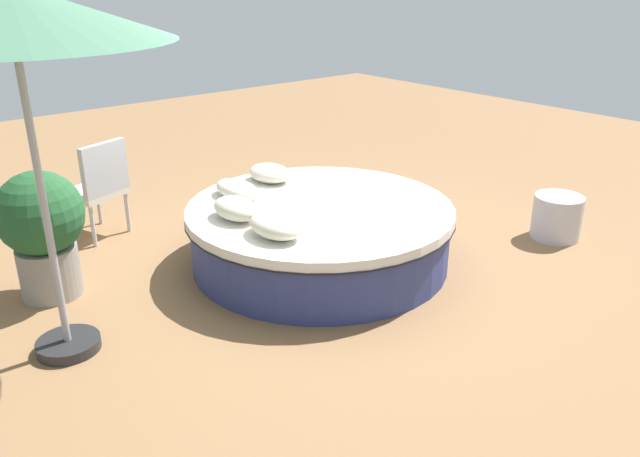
{
  "coord_description": "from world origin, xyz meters",
  "views": [
    {
      "loc": [
        -4.03,
        3.41,
        2.51
      ],
      "look_at": [
        0.0,
        0.0,
        0.33
      ],
      "focal_mm": 35.55,
      "sensor_mm": 36.0,
      "label": 1
    }
  ],
  "objects_px": {
    "throw_pillow_3": "(276,225)",
    "planter": "(42,227)",
    "side_table": "(557,217)",
    "patio_chair": "(98,184)",
    "throw_pillow_2": "(236,208)",
    "throw_pillow_0": "(270,173)",
    "round_bed": "(320,233)",
    "patio_umbrella": "(11,18)",
    "throw_pillow_1": "(237,190)"
  },
  "relations": [
    {
      "from": "throw_pillow_3",
      "to": "planter",
      "type": "distance_m",
      "value": 1.87
    },
    {
      "from": "throw_pillow_3",
      "to": "side_table",
      "type": "relative_size",
      "value": 1.07
    },
    {
      "from": "patio_chair",
      "to": "planter",
      "type": "xyz_separation_m",
      "value": [
        -0.9,
        0.82,
        0.04
      ]
    },
    {
      "from": "throw_pillow_2",
      "to": "patio_chair",
      "type": "relative_size",
      "value": 0.49
    },
    {
      "from": "throw_pillow_0",
      "to": "throw_pillow_3",
      "type": "bearing_deg",
      "value": 146.01
    },
    {
      "from": "side_table",
      "to": "throw_pillow_3",
      "type": "bearing_deg",
      "value": 74.88
    },
    {
      "from": "round_bed",
      "to": "throw_pillow_3",
      "type": "height_order",
      "value": "throw_pillow_3"
    },
    {
      "from": "patio_umbrella",
      "to": "side_table",
      "type": "xyz_separation_m",
      "value": [
        -1.12,
        -4.47,
        -2.02
      ]
    },
    {
      "from": "throw_pillow_2",
      "to": "planter",
      "type": "xyz_separation_m",
      "value": [
        0.73,
        1.35,
        -0.04
      ]
    },
    {
      "from": "patio_umbrella",
      "to": "planter",
      "type": "relative_size",
      "value": 2.3
    },
    {
      "from": "patio_chair",
      "to": "side_table",
      "type": "xyz_separation_m",
      "value": [
        -2.93,
        -3.44,
        -0.34
      ]
    },
    {
      "from": "throw_pillow_3",
      "to": "throw_pillow_0",
      "type": "bearing_deg",
      "value": -33.99
    },
    {
      "from": "throw_pillow_2",
      "to": "throw_pillow_3",
      "type": "distance_m",
      "value": 0.52
    },
    {
      "from": "patio_umbrella",
      "to": "throw_pillow_3",
      "type": "bearing_deg",
      "value": -102.17
    },
    {
      "from": "throw_pillow_1",
      "to": "throw_pillow_2",
      "type": "distance_m",
      "value": 0.53
    },
    {
      "from": "round_bed",
      "to": "patio_umbrella",
      "type": "distance_m",
      "value": 3.02
    },
    {
      "from": "throw_pillow_0",
      "to": "throw_pillow_3",
      "type": "height_order",
      "value": "throw_pillow_3"
    },
    {
      "from": "throw_pillow_2",
      "to": "patio_umbrella",
      "type": "bearing_deg",
      "value": 96.45
    },
    {
      "from": "round_bed",
      "to": "throw_pillow_1",
      "type": "relative_size",
      "value": 4.29
    },
    {
      "from": "planter",
      "to": "side_table",
      "type": "distance_m",
      "value": 4.74
    },
    {
      "from": "round_bed",
      "to": "side_table",
      "type": "bearing_deg",
      "value": -116.47
    },
    {
      "from": "throw_pillow_2",
      "to": "patio_umbrella",
      "type": "height_order",
      "value": "patio_umbrella"
    },
    {
      "from": "round_bed",
      "to": "throw_pillow_1",
      "type": "bearing_deg",
      "value": 34.42
    },
    {
      "from": "throw_pillow_0",
      "to": "planter",
      "type": "relative_size",
      "value": 0.45
    },
    {
      "from": "throw_pillow_1",
      "to": "planter",
      "type": "distance_m",
      "value": 1.68
    },
    {
      "from": "throw_pillow_0",
      "to": "throw_pillow_2",
      "type": "bearing_deg",
      "value": 128.18
    },
    {
      "from": "throw_pillow_2",
      "to": "throw_pillow_3",
      "type": "xyz_separation_m",
      "value": [
        -0.52,
        -0.03,
        -0.0
      ]
    },
    {
      "from": "throw_pillow_0",
      "to": "throw_pillow_2",
      "type": "height_order",
      "value": "throw_pillow_2"
    },
    {
      "from": "throw_pillow_0",
      "to": "throw_pillow_3",
      "type": "xyz_separation_m",
      "value": [
        -1.16,
        0.78,
        0.01
      ]
    },
    {
      "from": "throw_pillow_2",
      "to": "planter",
      "type": "bearing_deg",
      "value": 61.57
    },
    {
      "from": "throw_pillow_0",
      "to": "side_table",
      "type": "xyz_separation_m",
      "value": [
        -1.94,
        -2.1,
        -0.42
      ]
    },
    {
      "from": "patio_chair",
      "to": "side_table",
      "type": "height_order",
      "value": "patio_chair"
    },
    {
      "from": "throw_pillow_2",
      "to": "patio_chair",
      "type": "bearing_deg",
      "value": 17.96
    },
    {
      "from": "patio_chair",
      "to": "side_table",
      "type": "bearing_deg",
      "value": -59.49
    },
    {
      "from": "round_bed",
      "to": "planter",
      "type": "distance_m",
      "value": 2.32
    },
    {
      "from": "round_bed",
      "to": "throw_pillow_1",
      "type": "xyz_separation_m",
      "value": [
        0.65,
        0.44,
        0.35
      ]
    },
    {
      "from": "throw_pillow_0",
      "to": "throw_pillow_3",
      "type": "distance_m",
      "value": 1.4
    },
    {
      "from": "throw_pillow_0",
      "to": "patio_chair",
      "type": "bearing_deg",
      "value": 53.59
    },
    {
      "from": "patio_umbrella",
      "to": "throw_pillow_1",
      "type": "bearing_deg",
      "value": -71.81
    },
    {
      "from": "throw_pillow_2",
      "to": "patio_umbrella",
      "type": "xyz_separation_m",
      "value": [
        -0.18,
        1.56,
        1.6
      ]
    },
    {
      "from": "throw_pillow_2",
      "to": "patio_chair",
      "type": "height_order",
      "value": "patio_chair"
    },
    {
      "from": "round_bed",
      "to": "side_table",
      "type": "relative_size",
      "value": 5.0
    },
    {
      "from": "round_bed",
      "to": "patio_umbrella",
      "type": "xyz_separation_m",
      "value": [
        0.04,
        2.3,
        1.96
      ]
    },
    {
      "from": "throw_pillow_0",
      "to": "throw_pillow_1",
      "type": "height_order",
      "value": "throw_pillow_0"
    },
    {
      "from": "round_bed",
      "to": "throw_pillow_1",
      "type": "distance_m",
      "value": 0.86
    },
    {
      "from": "throw_pillow_2",
      "to": "patio_umbrella",
      "type": "relative_size",
      "value": 0.2
    },
    {
      "from": "side_table",
      "to": "throw_pillow_0",
      "type": "bearing_deg",
      "value": 47.25
    },
    {
      "from": "patio_chair",
      "to": "side_table",
      "type": "relative_size",
      "value": 2.05
    },
    {
      "from": "throw_pillow_2",
      "to": "patio_chair",
      "type": "xyz_separation_m",
      "value": [
        1.63,
        0.53,
        -0.08
      ]
    },
    {
      "from": "planter",
      "to": "side_table",
      "type": "height_order",
      "value": "planter"
    }
  ]
}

